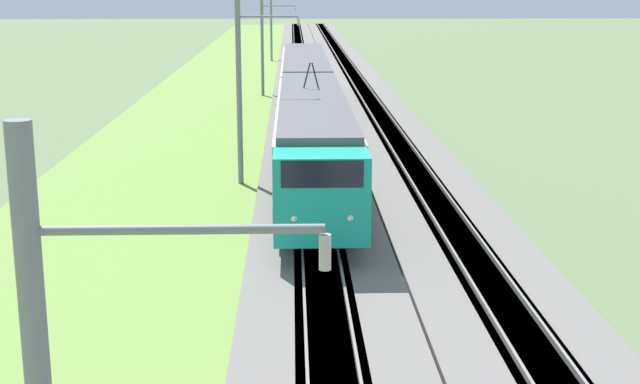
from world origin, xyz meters
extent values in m
cube|color=slate|center=(50.00, 0.00, 0.15)|extent=(240.00, 4.40, 0.30)
cube|color=slate|center=(50.00, -4.48, 0.15)|extent=(240.00, 4.40, 0.30)
cube|color=#4C4238|center=(50.00, 0.00, 0.15)|extent=(240.00, 1.57, 0.30)
cube|color=gray|center=(50.00, 0.53, 0.38)|extent=(240.00, 0.07, 0.15)
cube|color=gray|center=(50.00, -0.53, 0.38)|extent=(240.00, 0.07, 0.15)
cube|color=#4C4238|center=(50.00, -4.48, 0.15)|extent=(240.00, 1.57, 0.30)
cube|color=gray|center=(50.00, -3.95, 0.38)|extent=(240.00, 0.07, 0.15)
cube|color=gray|center=(50.00, -5.02, 0.38)|extent=(240.00, 0.07, 0.15)
cube|color=olive|center=(50.00, 5.27, 0.06)|extent=(240.00, 12.54, 0.12)
cube|color=#19A88E|center=(22.14, 0.00, 2.26)|extent=(1.91, 2.71, 2.53)
cube|color=black|center=(21.85, 0.00, 3.11)|extent=(1.38, 2.26, 0.76)
sphere|color=#F2EAC6|center=(21.23, 0.78, 1.86)|extent=(0.20, 0.20, 0.20)
sphere|color=#F2EAC6|center=(21.23, -0.78, 1.86)|extent=(0.20, 0.20, 0.20)
cube|color=#196B47|center=(32.56, 0.00, 1.35)|extent=(18.92, 2.82, 0.71)
cube|color=silver|center=(32.56, 0.00, 2.62)|extent=(18.92, 2.82, 1.82)
cube|color=black|center=(32.56, 0.00, 2.76)|extent=(17.41, 2.84, 0.76)
cube|color=#515156|center=(32.56, 0.00, 3.65)|extent=(18.92, 2.60, 0.25)
cube|color=black|center=(32.56, 0.00, 0.72)|extent=(17.98, 2.40, 0.55)
cylinder|color=black|center=(24.90, 0.53, 0.88)|extent=(0.86, 0.12, 0.86)
cylinder|color=black|center=(24.90, -0.53, 0.88)|extent=(0.86, 0.12, 0.86)
cube|color=#196B47|center=(53.04, 0.00, 1.35)|extent=(20.83, 2.82, 0.71)
cube|color=silver|center=(53.04, 0.00, 2.62)|extent=(20.83, 2.82, 1.82)
cube|color=black|center=(53.04, 0.00, 2.76)|extent=(19.17, 2.84, 0.76)
cube|color=#515156|center=(53.04, 0.00, 3.65)|extent=(20.83, 2.60, 0.25)
cube|color=black|center=(53.04, 0.00, 0.72)|extent=(19.79, 2.40, 0.55)
cylinder|color=black|center=(35.40, 0.17, 4.33)|extent=(0.06, 0.33, 1.08)
cylinder|color=black|center=(35.40, -0.17, 4.33)|extent=(0.06, 0.33, 1.08)
cube|color=black|center=(24.90, 0.00, 0.00)|extent=(0.10, 0.10, 0.00)
cylinder|color=slate|center=(4.47, 1.74, 6.28)|extent=(0.08, 2.40, 0.08)
cylinder|color=#B2ADA8|center=(4.47, 0.54, 6.08)|extent=(0.10, 0.10, 0.30)
cylinder|color=slate|center=(33.35, 2.94, 3.88)|extent=(0.22, 0.22, 7.77)
cylinder|color=slate|center=(33.35, 1.74, 6.87)|extent=(0.08, 2.40, 0.08)
cylinder|color=#B2ADA8|center=(33.35, 0.54, 6.67)|extent=(0.10, 0.10, 0.30)
cylinder|color=slate|center=(62.23, 2.94, 3.71)|extent=(0.22, 0.22, 7.41)
cylinder|color=slate|center=(62.23, 1.74, 6.51)|extent=(0.08, 2.40, 0.08)
cylinder|color=#B2ADA8|center=(62.23, 0.54, 6.31)|extent=(0.10, 0.10, 0.30)
cylinder|color=slate|center=(91.11, 2.94, 3.74)|extent=(0.22, 0.22, 7.49)
camera|label=1|loc=(-2.47, 0.80, 8.23)|focal=50.00mm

